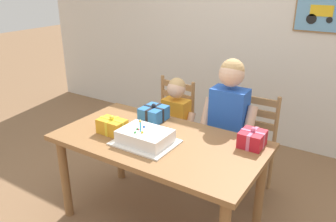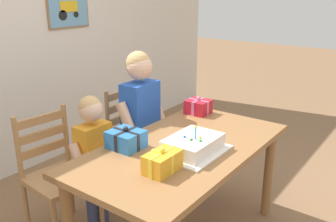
{
  "view_description": "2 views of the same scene",
  "coord_description": "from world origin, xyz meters",
  "px_view_note": "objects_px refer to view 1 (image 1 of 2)",
  "views": [
    {
      "loc": [
        1.28,
        -1.86,
        1.89
      ],
      "look_at": [
        0.01,
        0.11,
        0.94
      ],
      "focal_mm": 36.3,
      "sensor_mm": 36.0,
      "label": 1
    },
    {
      "loc": [
        -1.82,
        -1.22,
        1.73
      ],
      "look_at": [
        -0.02,
        0.1,
        0.98
      ],
      "focal_mm": 39.13,
      "sensor_mm": 36.0,
      "label": 2
    }
  ],
  "objects_px": {
    "gift_box_beside_cake": "(252,139)",
    "child_older": "(228,118)",
    "dining_table": "(159,151)",
    "birthday_cake": "(145,137)",
    "gift_box_corner_small": "(112,126)",
    "child_younger": "(176,120)",
    "chair_left": "(168,125)",
    "gift_box_red_large": "(154,113)",
    "chair_right": "(248,146)"
  },
  "relations": [
    {
      "from": "gift_box_beside_cake",
      "to": "child_younger",
      "type": "xyz_separation_m",
      "value": [
        -0.84,
        0.34,
        -0.18
      ]
    },
    {
      "from": "gift_box_beside_cake",
      "to": "child_older",
      "type": "distance_m",
      "value": 0.47
    },
    {
      "from": "chair_right",
      "to": "chair_left",
      "type": "bearing_deg",
      "value": -179.99
    },
    {
      "from": "gift_box_red_large",
      "to": "child_older",
      "type": "xyz_separation_m",
      "value": [
        0.53,
        0.33,
        -0.03
      ]
    },
    {
      "from": "gift_box_beside_cake",
      "to": "chair_left",
      "type": "xyz_separation_m",
      "value": [
        -1.04,
        0.52,
        -0.34
      ]
    },
    {
      "from": "chair_left",
      "to": "chair_right",
      "type": "distance_m",
      "value": 0.84
    },
    {
      "from": "gift_box_red_large",
      "to": "child_younger",
      "type": "xyz_separation_m",
      "value": [
        0.02,
        0.33,
        -0.18
      ]
    },
    {
      "from": "dining_table",
      "to": "child_younger",
      "type": "distance_m",
      "value": 0.65
    },
    {
      "from": "gift_box_corner_small",
      "to": "chair_left",
      "type": "height_order",
      "value": "chair_left"
    },
    {
      "from": "birthday_cake",
      "to": "gift_box_beside_cake",
      "type": "distance_m",
      "value": 0.76
    },
    {
      "from": "dining_table",
      "to": "gift_box_corner_small",
      "type": "xyz_separation_m",
      "value": [
        -0.36,
        -0.11,
        0.16
      ]
    },
    {
      "from": "birthday_cake",
      "to": "gift_box_red_large",
      "type": "relative_size",
      "value": 2.05
    },
    {
      "from": "gift_box_red_large",
      "to": "child_younger",
      "type": "height_order",
      "value": "child_younger"
    },
    {
      "from": "dining_table",
      "to": "gift_box_beside_cake",
      "type": "height_order",
      "value": "gift_box_beside_cake"
    },
    {
      "from": "gift_box_red_large",
      "to": "gift_box_beside_cake",
      "type": "bearing_deg",
      "value": -0.66
    },
    {
      "from": "dining_table",
      "to": "birthday_cake",
      "type": "bearing_deg",
      "value": -113.64
    },
    {
      "from": "gift_box_red_large",
      "to": "gift_box_corner_small",
      "type": "bearing_deg",
      "value": -107.34
    },
    {
      "from": "gift_box_corner_small",
      "to": "child_older",
      "type": "distance_m",
      "value": 0.97
    },
    {
      "from": "gift_box_red_large",
      "to": "dining_table",
      "type": "bearing_deg",
      "value": -49.29
    },
    {
      "from": "gift_box_red_large",
      "to": "chair_left",
      "type": "height_order",
      "value": "chair_left"
    },
    {
      "from": "dining_table",
      "to": "child_younger",
      "type": "height_order",
      "value": "child_younger"
    },
    {
      "from": "birthday_cake",
      "to": "gift_box_beside_cake",
      "type": "height_order",
      "value": "birthday_cake"
    },
    {
      "from": "birthday_cake",
      "to": "chair_right",
      "type": "height_order",
      "value": "birthday_cake"
    },
    {
      "from": "gift_box_beside_cake",
      "to": "child_older",
      "type": "xyz_separation_m",
      "value": [
        -0.33,
        0.34,
        -0.03
      ]
    },
    {
      "from": "gift_box_beside_cake",
      "to": "chair_left",
      "type": "height_order",
      "value": "chair_left"
    },
    {
      "from": "dining_table",
      "to": "birthday_cake",
      "type": "relative_size",
      "value": 3.52
    },
    {
      "from": "dining_table",
      "to": "child_younger",
      "type": "bearing_deg",
      "value": 110.14
    },
    {
      "from": "gift_box_beside_cake",
      "to": "gift_box_corner_small",
      "type": "xyz_separation_m",
      "value": [
        -0.98,
        -0.37,
        0.0
      ]
    },
    {
      "from": "child_older",
      "to": "chair_left",
      "type": "bearing_deg",
      "value": 165.84
    },
    {
      "from": "child_older",
      "to": "child_younger",
      "type": "distance_m",
      "value": 0.54
    },
    {
      "from": "gift_box_corner_small",
      "to": "chair_left",
      "type": "xyz_separation_m",
      "value": [
        -0.06,
        0.9,
        -0.34
      ]
    },
    {
      "from": "child_older",
      "to": "child_younger",
      "type": "xyz_separation_m",
      "value": [
        -0.51,
        0.0,
        -0.15
      ]
    },
    {
      "from": "birthday_cake",
      "to": "child_younger",
      "type": "distance_m",
      "value": 0.76
    },
    {
      "from": "gift_box_corner_small",
      "to": "child_older",
      "type": "xyz_separation_m",
      "value": [
        0.65,
        0.72,
        -0.03
      ]
    },
    {
      "from": "dining_table",
      "to": "gift_box_beside_cake",
      "type": "relative_size",
      "value": 8.36
    },
    {
      "from": "chair_right",
      "to": "gift_box_corner_small",
      "type": "bearing_deg",
      "value": -131.15
    },
    {
      "from": "gift_box_red_large",
      "to": "child_older",
      "type": "relative_size",
      "value": 0.17
    },
    {
      "from": "child_younger",
      "to": "dining_table",
      "type": "bearing_deg",
      "value": -69.86
    },
    {
      "from": "chair_left",
      "to": "child_younger",
      "type": "height_order",
      "value": "child_younger"
    },
    {
      "from": "gift_box_red_large",
      "to": "child_older",
      "type": "distance_m",
      "value": 0.63
    },
    {
      "from": "gift_box_red_large",
      "to": "gift_box_beside_cake",
      "type": "distance_m",
      "value": 0.86
    },
    {
      "from": "birthday_cake",
      "to": "child_older",
      "type": "bearing_deg",
      "value": 64.78
    },
    {
      "from": "dining_table",
      "to": "gift_box_beside_cake",
      "type": "bearing_deg",
      "value": 23.56
    },
    {
      "from": "chair_left",
      "to": "child_younger",
      "type": "distance_m",
      "value": 0.31
    },
    {
      "from": "gift_box_beside_cake",
      "to": "gift_box_corner_small",
      "type": "bearing_deg",
      "value": -158.99
    },
    {
      "from": "gift_box_corner_small",
      "to": "child_younger",
      "type": "xyz_separation_m",
      "value": [
        0.14,
        0.72,
        -0.18
      ]
    },
    {
      "from": "dining_table",
      "to": "birthday_cake",
      "type": "distance_m",
      "value": 0.19
    },
    {
      "from": "birthday_cake",
      "to": "gift_box_red_large",
      "type": "height_order",
      "value": "birthday_cake"
    },
    {
      "from": "dining_table",
      "to": "gift_box_beside_cake",
      "type": "xyz_separation_m",
      "value": [
        0.62,
        0.27,
        0.16
      ]
    },
    {
      "from": "birthday_cake",
      "to": "chair_left",
      "type": "xyz_separation_m",
      "value": [
        -0.37,
        0.9,
        -0.33
      ]
    }
  ]
}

